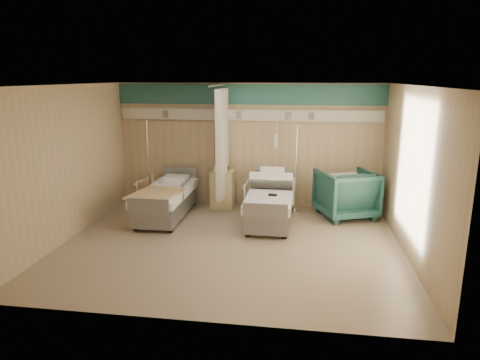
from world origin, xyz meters
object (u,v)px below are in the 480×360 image
(bed_left, at_px, (166,203))
(iv_stand_left, at_px, (150,187))
(visitor_armchair, at_px, (346,194))
(bed_right, at_px, (270,208))
(bedside_cabinet, at_px, (223,189))
(iv_stand_right, at_px, (295,194))

(bed_left, bearing_deg, iv_stand_left, 126.66)
(visitor_armchair, height_order, iv_stand_left, iv_stand_left)
(bed_right, distance_m, iv_stand_left, 3.05)
(bedside_cabinet, xyz_separation_m, iv_stand_left, (-1.75, 0.04, -0.02))
(visitor_armchair, bearing_deg, iv_stand_left, -25.85)
(bed_right, relative_size, iv_stand_right, 1.12)
(bed_right, distance_m, bedside_cabinet, 1.46)
(bed_right, xyz_separation_m, bedside_cabinet, (-1.15, 0.90, 0.11))
(bed_left, bearing_deg, visitor_armchair, 9.03)
(iv_stand_right, relative_size, iv_stand_left, 0.97)
(iv_stand_left, bearing_deg, iv_stand_right, -1.68)
(bedside_cabinet, distance_m, visitor_armchair, 2.74)
(bed_right, bearing_deg, bed_left, 180.00)
(bed_right, relative_size, bed_left, 1.00)
(bed_right, distance_m, visitor_armchair, 1.70)
(visitor_armchair, distance_m, iv_stand_left, 4.49)
(bed_left, distance_m, iv_stand_right, 2.83)
(bed_right, distance_m, bed_left, 2.20)
(bed_left, height_order, visitor_armchair, visitor_armchair)
(iv_stand_right, bearing_deg, iv_stand_left, 178.32)
(bedside_cabinet, relative_size, visitor_armchair, 0.75)
(bed_right, height_order, iv_stand_left, iv_stand_left)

